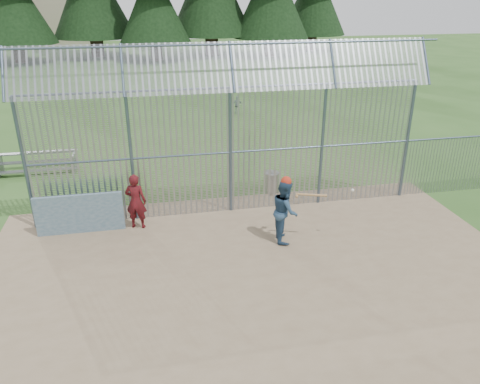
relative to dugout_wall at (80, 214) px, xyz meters
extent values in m
plane|color=#2D511E|center=(4.60, -2.90, -0.62)|extent=(120.00, 120.00, 0.00)
cube|color=#756047|center=(4.60, -3.40, -0.61)|extent=(14.00, 10.00, 0.02)
cube|color=#38566B|center=(0.00, 0.00, 0.00)|extent=(2.50, 0.12, 1.20)
imported|color=navy|center=(5.75, -1.61, 0.31)|extent=(0.81, 0.97, 1.82)
imported|color=maroon|center=(1.63, -0.01, 0.25)|extent=(0.71, 0.56, 1.71)
imported|color=slate|center=(7.30, 13.16, -0.11)|extent=(0.62, 0.30, 1.02)
sphere|color=#B62B18|center=(5.75, -1.61, 1.20)|extent=(0.29, 0.29, 0.29)
cylinder|color=#AA7F4C|center=(6.45, -1.76, 0.80)|extent=(0.83, 0.34, 0.07)
sphere|color=#AA7F4C|center=(6.02, -1.76, 0.80)|extent=(0.09, 0.09, 0.09)
sphere|color=white|center=(7.54, -1.99, 0.95)|extent=(0.09, 0.09, 0.09)
cylinder|color=gray|center=(6.28, 1.80, -0.27)|extent=(0.52, 0.52, 0.70)
cylinder|color=#9EA0A5|center=(6.28, 1.80, 0.10)|extent=(0.56, 0.56, 0.05)
sphere|color=#9EA0A5|center=(6.28, 1.80, 0.15)|extent=(0.10, 0.10, 0.10)
cube|color=gray|center=(-2.20, 5.17, -0.42)|extent=(3.00, 0.25, 0.05)
cube|color=slate|center=(-2.20, 5.52, -0.17)|extent=(3.00, 0.25, 0.05)
cube|color=slate|center=(-2.20, 5.87, 0.08)|extent=(3.00, 0.25, 0.05)
cube|color=gray|center=(-3.60, 5.52, -0.27)|extent=(0.06, 0.90, 0.70)
cube|color=gray|center=(-0.80, 5.52, -0.27)|extent=(0.06, 0.90, 0.70)
cylinder|color=#47566B|center=(-1.40, 0.60, 1.38)|extent=(0.10, 0.10, 4.00)
cylinder|color=#47566B|center=(1.60, 0.60, 1.38)|extent=(0.10, 0.10, 4.00)
cylinder|color=#47566B|center=(4.60, 0.60, 1.38)|extent=(0.10, 0.10, 4.00)
cylinder|color=#47566B|center=(7.60, 0.60, 1.38)|extent=(0.10, 0.10, 4.00)
cylinder|color=#47566B|center=(10.60, 0.60, 1.38)|extent=(0.10, 0.10, 4.00)
cylinder|color=#47566B|center=(4.60, 0.60, 3.38)|extent=(12.00, 0.07, 0.07)
cylinder|color=#47566B|center=(4.60, 0.60, 1.38)|extent=(12.00, 0.06, 0.06)
cube|color=gray|center=(4.60, 0.60, 1.38)|extent=(12.00, 0.02, 4.00)
cube|color=gray|center=(4.60, 0.23, 4.03)|extent=(12.00, 0.77, 1.31)
cylinder|color=#47566B|center=(10.60, 0.60, 0.38)|extent=(0.08, 0.08, 2.00)
cylinder|color=#332319|center=(-9.40, 37.10, 0.91)|extent=(1.19, 1.19, 3.06)
cylinder|color=#332319|center=(-2.40, 40.10, 1.09)|extent=(1.33, 1.33, 3.42)
cylinder|color=#332319|center=(3.60, 36.10, 0.82)|extent=(1.12, 1.12, 2.88)
cylinder|color=#332319|center=(9.60, 39.10, 1.18)|extent=(1.40, 1.40, 3.60)
cylinder|color=#332319|center=(15.60, 37.10, 1.00)|extent=(1.26, 1.26, 3.24)
cylinder|color=#332319|center=(21.60, 41.10, 0.91)|extent=(1.19, 1.19, 3.06)
cube|color=#B2A58C|center=(-7.40, 55.10, 2.38)|extent=(8.00, 7.00, 6.00)
camera|label=1|loc=(2.16, -12.95, 6.05)|focal=35.00mm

